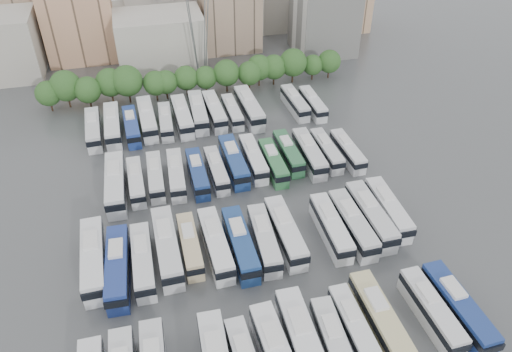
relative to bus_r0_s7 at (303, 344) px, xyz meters
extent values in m
plane|color=#424447|center=(-1.67, 24.06, -2.11)|extent=(220.00, 220.00, 0.00)
cylinder|color=black|center=(-31.88, 66.09, -1.05)|extent=(0.36, 0.36, 2.13)
sphere|color=#234C1E|center=(-31.88, 66.09, 1.84)|extent=(5.10, 5.10, 5.10)
cylinder|color=black|center=(-28.39, 66.82, -0.80)|extent=(0.36, 0.36, 2.61)
sphere|color=#234C1E|center=(-28.39, 66.82, 2.74)|extent=(6.27, 6.27, 6.27)
cylinder|color=black|center=(-24.16, 65.32, -0.99)|extent=(0.36, 0.36, 2.24)
sphere|color=#234C1E|center=(-24.16, 65.32, 2.06)|extent=(5.38, 5.38, 5.38)
cylinder|color=black|center=(-19.70, 66.90, -0.89)|extent=(0.36, 0.36, 2.44)
sphere|color=#234C1E|center=(-19.70, 66.90, 2.42)|extent=(5.86, 5.86, 5.86)
cylinder|color=black|center=(-16.20, 65.89, -0.78)|extent=(0.36, 0.36, 2.66)
sphere|color=#234C1E|center=(-16.20, 65.89, 2.84)|extent=(6.40, 6.40, 6.40)
cylinder|color=black|center=(-10.60, 65.39, -1.03)|extent=(0.36, 0.36, 2.15)
sphere|color=#234C1E|center=(-10.60, 65.39, 1.88)|extent=(5.16, 5.16, 5.16)
cylinder|color=black|center=(-8.46, 65.66, -1.07)|extent=(0.36, 0.36, 2.07)
sphere|color=#234C1E|center=(-8.46, 65.66, 1.74)|extent=(4.97, 4.97, 4.97)
cylinder|color=black|center=(-4.12, 66.25, -1.03)|extent=(0.36, 0.36, 2.16)
sphere|color=#234C1E|center=(-4.12, 66.25, 1.90)|extent=(5.18, 5.18, 5.18)
cylinder|color=black|center=(0.00, 65.97, -1.10)|extent=(0.36, 0.36, 2.03)
sphere|color=#234C1E|center=(0.00, 65.97, 1.65)|extent=(4.86, 4.86, 4.86)
cylinder|color=black|center=(4.51, 65.80, -0.93)|extent=(0.36, 0.36, 2.36)
sphere|color=#234C1E|center=(4.51, 65.80, 2.28)|extent=(5.68, 5.68, 5.68)
cylinder|color=black|center=(9.40, 65.23, -1.03)|extent=(0.36, 0.36, 2.15)
sphere|color=#234C1E|center=(9.40, 65.23, 1.88)|extent=(5.15, 5.15, 5.15)
cylinder|color=black|center=(12.00, 66.88, -0.95)|extent=(0.36, 0.36, 2.31)
sphere|color=#234C1E|center=(12.00, 66.88, 2.18)|extent=(5.55, 5.55, 5.55)
cylinder|color=black|center=(15.27, 66.58, -0.98)|extent=(0.36, 0.36, 2.25)
sphere|color=#234C1E|center=(15.27, 66.58, 2.07)|extent=(5.40, 5.40, 5.40)
cylinder|color=black|center=(19.67, 66.65, -0.83)|extent=(0.36, 0.36, 2.55)
sphere|color=#234C1E|center=(19.67, 66.65, 2.63)|extent=(6.12, 6.12, 6.12)
cylinder|color=black|center=(24.42, 66.90, -1.16)|extent=(0.36, 0.36, 1.90)
sphere|color=#234C1E|center=(24.42, 66.90, 1.43)|extent=(4.57, 4.57, 4.57)
cylinder|color=black|center=(28.29, 66.81, -1.03)|extent=(0.36, 0.36, 2.15)
sphere|color=#234C1E|center=(28.29, 66.81, 1.89)|extent=(5.17, 5.17, 5.17)
cube|color=tan|center=(-25.67, 92.06, 6.89)|extent=(16.00, 12.00, 18.00)
cube|color=#ADA89E|center=(-7.67, 84.06, 3.89)|extent=(20.00, 14.00, 12.00)
cube|color=gray|center=(10.33, 90.06, 5.89)|extent=(14.00, 12.00, 16.00)
cube|color=tan|center=(-39.67, 102.06, 5.89)|extent=(16.00, 14.00, 16.00)
cube|color=#A39E93|center=(18.33, 102.06, 4.89)|extent=(18.00, 14.00, 14.00)
cube|color=tan|center=(42.33, 96.06, 3.89)|extent=(14.00, 12.00, 12.00)
cube|color=gray|center=(-15.67, 98.06, 2.89)|extent=(12.00, 10.00, 10.00)
cylinder|color=slate|center=(-1.67, 72.06, 14.89)|extent=(2.90, 2.91, 33.83)
cylinder|color=slate|center=(-1.67, 76.06, 14.89)|extent=(2.90, 2.91, 33.83)
cylinder|color=slate|center=(2.33, 72.06, 14.89)|extent=(2.90, 2.91, 33.83)
cube|color=silver|center=(-16.44, 1.99, 1.52)|extent=(1.79, 3.25, 0.44)
cube|color=silver|center=(-9.81, 0.98, 1.78)|extent=(1.94, 3.49, 0.47)
cube|color=silver|center=(-6.80, 0.53, 1.19)|extent=(1.66, 2.97, 0.40)
cube|color=silver|center=(-3.33, 0.83, 1.68)|extent=(1.93, 3.43, 0.46)
cube|color=white|center=(0.00, 0.01, -0.21)|extent=(3.00, 13.45, 3.80)
cube|color=black|center=(0.00, -0.16, 0.52)|extent=(3.14, 13.65, 1.12)
cube|color=silver|center=(0.02, 1.69, 1.94)|extent=(1.94, 3.60, 0.49)
cube|color=silver|center=(3.43, -0.91, -0.47)|extent=(3.03, 11.66, 3.27)
cube|color=black|center=(3.42, -1.06, 0.15)|extent=(3.15, 11.84, 0.96)
cube|color=silver|center=(3.50, 0.53, 1.38)|extent=(1.79, 3.16, 0.42)
cube|color=silver|center=(6.52, 0.74, -0.54)|extent=(2.41, 11.08, 3.14)
cube|color=black|center=(6.52, 0.61, 0.06)|extent=(2.52, 11.25, 0.92)
cube|color=silver|center=(6.52, 2.13, 1.23)|extent=(1.58, 2.96, 0.41)
cube|color=#CBC08B|center=(9.88, 1.05, -0.33)|extent=(2.79, 12.55, 3.55)
cube|color=black|center=(9.88, 0.89, 0.34)|extent=(2.91, 12.74, 1.04)
cube|color=silver|center=(9.86, 2.61, 1.67)|extent=(1.81, 3.36, 0.46)
cube|color=silver|center=(16.49, 0.78, -0.47)|extent=(2.78, 11.63, 3.28)
cube|color=black|center=(16.49, 0.64, 0.16)|extent=(2.90, 11.81, 0.96)
cube|color=silver|center=(16.45, 2.23, 1.38)|extent=(1.72, 3.13, 0.42)
cube|color=navy|center=(19.72, 0.34, -0.34)|extent=(3.15, 12.59, 3.54)
cube|color=black|center=(19.72, 0.19, 0.34)|extent=(3.29, 12.78, 1.04)
cube|color=silver|center=(19.66, 1.90, 1.66)|extent=(1.90, 3.40, 0.46)
cube|color=silver|center=(-22.93, 19.07, -0.23)|extent=(3.17, 13.35, 3.76)
cube|color=black|center=(-22.93, 18.90, 0.49)|extent=(3.30, 13.55, 1.11)
cube|color=silver|center=(-22.98, 20.73, 1.90)|extent=(1.97, 3.59, 0.49)
cube|color=navy|center=(-19.86, 16.89, -0.29)|extent=(3.31, 12.96, 3.64)
cube|color=black|center=(-19.86, 16.73, 0.41)|extent=(3.45, 13.16, 1.07)
cube|color=silver|center=(-19.78, 18.50, 1.77)|extent=(1.97, 3.51, 0.47)
cube|color=silver|center=(-16.59, 17.40, -0.42)|extent=(2.55, 11.90, 3.37)
cube|color=black|center=(-16.59, 17.25, 0.22)|extent=(2.67, 12.08, 0.99)
cube|color=silver|center=(-16.59, 18.88, 1.48)|extent=(1.69, 3.18, 0.44)
cube|color=silver|center=(-13.20, 19.01, -0.23)|extent=(3.08, 13.33, 3.76)
cube|color=black|center=(-13.20, 18.85, 0.49)|extent=(3.22, 13.54, 1.11)
cube|color=silver|center=(-13.23, 20.67, 1.90)|extent=(1.95, 3.58, 0.49)
cube|color=#CCB88C|center=(-10.10, 18.92, -0.58)|extent=(2.35, 10.83, 3.06)
cube|color=black|center=(-10.10, 18.78, 0.01)|extent=(2.46, 10.99, 0.90)
cube|color=silver|center=(-10.11, 20.27, 1.15)|extent=(1.55, 2.89, 0.40)
cube|color=silver|center=(-6.66, 18.02, -0.36)|extent=(3.07, 12.45, 3.50)
cube|color=black|center=(-6.65, 17.87, 0.31)|extent=(3.20, 12.64, 1.03)
cube|color=silver|center=(-6.72, 19.57, 1.62)|extent=(1.87, 3.36, 0.45)
cube|color=navy|center=(-3.35, 17.28, -0.34)|extent=(2.80, 12.53, 3.54)
cube|color=black|center=(-3.34, 17.12, 0.34)|extent=(2.92, 12.71, 1.04)
cube|color=silver|center=(-3.36, 18.84, 1.66)|extent=(1.81, 3.35, 0.46)
cube|color=silver|center=(0.08, 17.41, -0.43)|extent=(3.05, 11.97, 3.36)
cube|color=black|center=(0.08, 17.27, 0.22)|extent=(3.17, 12.15, 0.99)
cube|color=silver|center=(0.15, 18.90, 1.47)|extent=(1.82, 3.24, 0.44)
cube|color=silver|center=(3.35, 18.00, -0.34)|extent=(2.89, 12.56, 3.55)
cube|color=black|center=(3.36, 17.85, 0.34)|extent=(3.02, 12.75, 1.04)
cube|color=silver|center=(3.32, 19.57, 1.67)|extent=(1.83, 3.37, 0.46)
cube|color=white|center=(10.03, 17.49, -0.41)|extent=(2.74, 12.04, 3.40)
cube|color=black|center=(10.02, 17.34, 0.24)|extent=(2.87, 12.22, 1.00)
cube|color=silver|center=(10.05, 18.99, 1.51)|extent=(1.75, 3.23, 0.44)
cube|color=silver|center=(13.24, 17.26, -0.34)|extent=(2.89, 12.56, 3.54)
cube|color=black|center=(13.24, 17.11, 0.34)|extent=(3.01, 12.75, 1.04)
cube|color=silver|center=(13.21, 18.83, 1.67)|extent=(1.83, 3.37, 0.46)
cube|color=silver|center=(16.50, 18.27, -0.29)|extent=(2.85, 12.87, 3.64)
cube|color=black|center=(16.50, 18.11, 0.41)|extent=(2.99, 13.07, 1.07)
cube|color=silver|center=(16.48, 19.88, 1.77)|extent=(1.85, 3.44, 0.47)
cube|color=silver|center=(19.76, 19.15, -0.40)|extent=(2.89, 12.14, 3.42)
cube|color=black|center=(19.75, 19.00, 0.26)|extent=(3.01, 12.32, 1.01)
cube|color=silver|center=(19.80, 20.66, 1.53)|extent=(1.80, 3.26, 0.44)
cube|color=silver|center=(-19.71, 35.16, -0.21)|extent=(3.09, 13.44, 3.79)
cube|color=black|center=(-19.72, 34.99, 0.51)|extent=(3.23, 13.65, 1.12)
cube|color=silver|center=(-19.68, 36.84, 1.93)|extent=(1.96, 3.61, 0.49)
cube|color=silver|center=(-16.51, 35.46, -0.61)|extent=(2.45, 10.64, 3.00)
cube|color=black|center=(-16.51, 35.33, -0.03)|extent=(2.56, 10.80, 0.88)
cube|color=silver|center=(-16.54, 36.78, 1.09)|extent=(1.55, 2.85, 0.39)
cube|color=silver|center=(-13.35, 36.06, -0.57)|extent=(2.54, 10.91, 3.08)
cube|color=black|center=(-13.35, 35.93, 0.02)|extent=(2.66, 11.08, 0.91)
cube|color=silver|center=(-13.32, 37.42, 1.17)|extent=(1.60, 2.93, 0.40)
cube|color=silver|center=(-10.01, 35.69, -0.51)|extent=(2.93, 11.38, 3.20)
cube|color=black|center=(-10.02, 35.55, 0.10)|extent=(3.05, 11.56, 0.94)
cube|color=silver|center=(-9.94, 37.10, 1.30)|extent=(1.74, 3.08, 0.41)
cube|color=navy|center=(-6.58, 35.17, -0.52)|extent=(2.43, 11.19, 3.17)
cube|color=black|center=(-6.57, 35.03, 0.08)|extent=(2.54, 11.36, 0.93)
cube|color=silver|center=(-6.58, 36.57, 1.26)|extent=(1.60, 2.99, 0.41)
cube|color=silver|center=(-3.35, 35.45, -0.60)|extent=(2.53, 10.70, 3.02)
cube|color=black|center=(-3.35, 35.32, -0.02)|extent=(2.64, 10.86, 0.89)
cube|color=silver|center=(-3.39, 36.78, 1.10)|extent=(1.58, 2.88, 0.39)
cube|color=navy|center=(-0.11, 36.84, -0.36)|extent=(2.92, 12.43, 3.51)
cube|color=black|center=(-0.11, 36.69, 0.32)|extent=(3.05, 12.62, 1.03)
cube|color=silver|center=(-0.15, 38.39, 1.62)|extent=(1.83, 3.34, 0.45)
cube|color=silver|center=(3.36, 37.04, -0.48)|extent=(2.55, 11.52, 3.26)
cube|color=black|center=(3.36, 36.90, 0.14)|extent=(2.67, 11.69, 0.96)
cube|color=silver|center=(3.35, 38.48, 1.36)|extent=(1.66, 3.08, 0.42)
cube|color=#2F6F3F|center=(6.38, 35.19, -0.54)|extent=(2.47, 11.11, 3.14)
cube|color=black|center=(6.38, 35.05, 0.06)|extent=(2.58, 11.28, 0.92)
cube|color=silver|center=(6.37, 36.57, 1.24)|extent=(1.60, 2.97, 0.41)
cube|color=#2C6840|center=(9.71, 37.32, -0.53)|extent=(2.60, 11.17, 3.15)
cube|color=black|center=(9.72, 37.18, 0.07)|extent=(2.71, 11.33, 0.93)
cube|color=silver|center=(9.68, 38.71, 1.25)|extent=(1.64, 3.00, 0.41)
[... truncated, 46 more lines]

